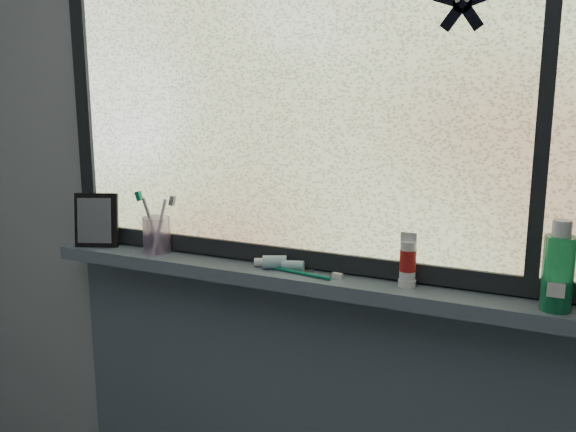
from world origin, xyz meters
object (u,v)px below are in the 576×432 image
at_px(mouthwash_bottle, 559,266).
at_px(cream_tube, 408,258).
at_px(vanity_mirror, 97,220).
at_px(toothbrush_cup, 157,235).

height_order(mouthwash_bottle, cream_tube, mouthwash_bottle).
relative_size(vanity_mirror, cream_tube, 1.67).
bearing_deg(mouthwash_bottle, cream_tube, 176.34).
height_order(toothbrush_cup, mouthwash_bottle, mouthwash_bottle).
relative_size(toothbrush_cup, mouthwash_bottle, 0.63).
bearing_deg(cream_tube, mouthwash_bottle, -3.66).
bearing_deg(mouthwash_bottle, vanity_mirror, 179.88).
relative_size(vanity_mirror, mouthwash_bottle, 0.97).
xyz_separation_m(vanity_mirror, cream_tube, (1.01, 0.02, -0.01)).
distance_m(vanity_mirror, cream_tube, 1.01).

